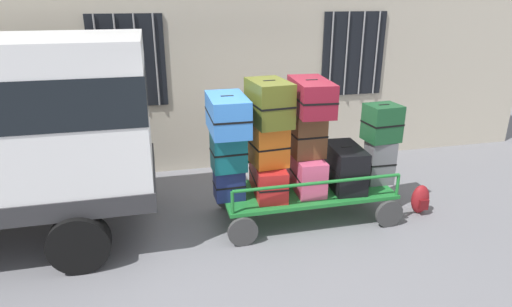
{
  "coord_description": "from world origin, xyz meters",
  "views": [
    {
      "loc": [
        -1.43,
        -5.01,
        3.02
      ],
      "look_at": [
        -0.17,
        0.21,
        1.04
      ],
      "focal_mm": 30.23,
      "sensor_mm": 36.0,
      "label": 1
    }
  ],
  "objects_px": {
    "suitcase_left_top": "(227,114)",
    "suitcase_midleft_bottom": "(268,178)",
    "suitcase_right_middle": "(382,123)",
    "backpack": "(420,199)",
    "suitcase_center_middle": "(309,135)",
    "suitcase_midright_bottom": "(345,167)",
    "suitcase_left_bottom": "(229,184)",
    "suitcase_left_middle": "(229,151)",
    "luggage_cart": "(306,194)",
    "suitcase_midleft_middle": "(269,144)",
    "suitcase_right_bottom": "(379,162)",
    "suitcase_center_bottom": "(306,172)",
    "suitcase_midleft_top": "(269,103)",
    "suitcase_center_top": "(311,96)"
  },
  "relations": [
    {
      "from": "suitcase_left_middle",
      "to": "suitcase_left_top",
      "type": "bearing_deg",
      "value": 90.0
    },
    {
      "from": "suitcase_midleft_bottom",
      "to": "suitcase_right_middle",
      "type": "bearing_deg",
      "value": 0.09
    },
    {
      "from": "suitcase_right_middle",
      "to": "backpack",
      "type": "height_order",
      "value": "suitcase_right_middle"
    },
    {
      "from": "suitcase_midleft_bottom",
      "to": "backpack",
      "type": "xyz_separation_m",
      "value": [
        2.23,
        -0.3,
        -0.44
      ]
    },
    {
      "from": "suitcase_left_middle",
      "to": "suitcase_center_top",
      "type": "height_order",
      "value": "suitcase_center_top"
    },
    {
      "from": "suitcase_center_middle",
      "to": "backpack",
      "type": "distance_m",
      "value": 1.98
    },
    {
      "from": "suitcase_left_middle",
      "to": "suitcase_left_top",
      "type": "distance_m",
      "value": 0.49
    },
    {
      "from": "suitcase_left_bottom",
      "to": "suitcase_midright_bottom",
      "type": "distance_m",
      "value": 1.66
    },
    {
      "from": "suitcase_left_top",
      "to": "backpack",
      "type": "xyz_separation_m",
      "value": [
        2.78,
        -0.25,
        -1.4
      ]
    },
    {
      "from": "suitcase_left_bottom",
      "to": "suitcase_left_middle",
      "type": "relative_size",
      "value": 0.81
    },
    {
      "from": "backpack",
      "to": "suitcase_center_middle",
      "type": "bearing_deg",
      "value": 171.62
    },
    {
      "from": "suitcase_midright_bottom",
      "to": "backpack",
      "type": "bearing_deg",
      "value": -12.11
    },
    {
      "from": "suitcase_left_bottom",
      "to": "suitcase_midright_bottom",
      "type": "height_order",
      "value": "suitcase_midright_bottom"
    },
    {
      "from": "suitcase_left_middle",
      "to": "suitcase_center_top",
      "type": "bearing_deg",
      "value": 0.3
    },
    {
      "from": "suitcase_left_bottom",
      "to": "suitcase_center_middle",
      "type": "relative_size",
      "value": 0.67
    },
    {
      "from": "suitcase_left_bottom",
      "to": "suitcase_left_middle",
      "type": "height_order",
      "value": "suitcase_left_middle"
    },
    {
      "from": "suitcase_midleft_top",
      "to": "suitcase_center_top",
      "type": "distance_m",
      "value": 0.56
    },
    {
      "from": "suitcase_left_bottom",
      "to": "backpack",
      "type": "bearing_deg",
      "value": -5.23
    },
    {
      "from": "luggage_cart",
      "to": "suitcase_left_middle",
      "type": "relative_size",
      "value": 4.72
    },
    {
      "from": "luggage_cart",
      "to": "suitcase_left_top",
      "type": "height_order",
      "value": "suitcase_left_top"
    },
    {
      "from": "suitcase_center_bottom",
      "to": "suitcase_right_middle",
      "type": "xyz_separation_m",
      "value": [
        1.11,
        -0.01,
        0.65
      ]
    },
    {
      "from": "suitcase_left_top",
      "to": "suitcase_midleft_bottom",
      "type": "xyz_separation_m",
      "value": [
        0.55,
        0.05,
        -0.96
      ]
    },
    {
      "from": "luggage_cart",
      "to": "suitcase_center_middle",
      "type": "distance_m",
      "value": 0.89
    },
    {
      "from": "backpack",
      "to": "suitcase_midleft_top",
      "type": "bearing_deg",
      "value": 172.71
    },
    {
      "from": "suitcase_center_middle",
      "to": "suitcase_midright_bottom",
      "type": "xyz_separation_m",
      "value": [
        0.55,
        -0.01,
        -0.51
      ]
    },
    {
      "from": "suitcase_left_top",
      "to": "suitcase_right_bottom",
      "type": "relative_size",
      "value": 1.36
    },
    {
      "from": "suitcase_left_middle",
      "to": "suitcase_left_bottom",
      "type": "bearing_deg",
      "value": 90.0
    },
    {
      "from": "suitcase_right_middle",
      "to": "backpack",
      "type": "xyz_separation_m",
      "value": [
        0.57,
        -0.31,
        -1.12
      ]
    },
    {
      "from": "suitcase_center_bottom",
      "to": "suitcase_center_middle",
      "type": "bearing_deg",
      "value": -90.0
    },
    {
      "from": "suitcase_left_bottom",
      "to": "suitcase_center_middle",
      "type": "distance_m",
      "value": 1.26
    },
    {
      "from": "suitcase_center_bottom",
      "to": "backpack",
      "type": "distance_m",
      "value": 1.77
    },
    {
      "from": "suitcase_midleft_bottom",
      "to": "suitcase_center_bottom",
      "type": "bearing_deg",
      "value": 0.99
    },
    {
      "from": "suitcase_midright_bottom",
      "to": "suitcase_right_middle",
      "type": "bearing_deg",
      "value": 6.68
    },
    {
      "from": "suitcase_midleft_bottom",
      "to": "suitcase_midright_bottom",
      "type": "height_order",
      "value": "suitcase_midright_bottom"
    },
    {
      "from": "suitcase_left_middle",
      "to": "backpack",
      "type": "distance_m",
      "value": 2.93
    },
    {
      "from": "suitcase_left_bottom",
      "to": "suitcase_center_top",
      "type": "relative_size",
      "value": 0.45
    },
    {
      "from": "luggage_cart",
      "to": "suitcase_left_top",
      "type": "xyz_separation_m",
      "value": [
        -1.11,
        -0.02,
        1.25
      ]
    },
    {
      "from": "suitcase_midleft_bottom",
      "to": "suitcase_center_bottom",
      "type": "distance_m",
      "value": 0.55
    },
    {
      "from": "suitcase_left_bottom",
      "to": "suitcase_midleft_top",
      "type": "xyz_separation_m",
      "value": [
        0.55,
        0.03,
        1.07
      ]
    },
    {
      "from": "suitcase_midleft_middle",
      "to": "suitcase_midleft_top",
      "type": "bearing_deg",
      "value": -90.0
    },
    {
      "from": "suitcase_midleft_bottom",
      "to": "suitcase_midleft_middle",
      "type": "xyz_separation_m",
      "value": [
        0.0,
        -0.01,
        0.5
      ]
    },
    {
      "from": "suitcase_left_middle",
      "to": "luggage_cart",
      "type": "bearing_deg",
      "value": 1.96
    },
    {
      "from": "suitcase_midleft_middle",
      "to": "suitcase_center_middle",
      "type": "relative_size",
      "value": 0.9
    },
    {
      "from": "suitcase_midleft_bottom",
      "to": "suitcase_midleft_middle",
      "type": "height_order",
      "value": "suitcase_midleft_middle"
    },
    {
      "from": "suitcase_left_top",
      "to": "suitcase_left_bottom",
      "type": "bearing_deg",
      "value": 90.0
    },
    {
      "from": "suitcase_midleft_middle",
      "to": "suitcase_center_bottom",
      "type": "height_order",
      "value": "suitcase_midleft_middle"
    },
    {
      "from": "suitcase_midleft_middle",
      "to": "suitcase_right_middle",
      "type": "distance_m",
      "value": 1.67
    },
    {
      "from": "suitcase_left_bottom",
      "to": "suitcase_midleft_top",
      "type": "bearing_deg",
      "value": 3.15
    },
    {
      "from": "suitcase_midleft_middle",
      "to": "suitcase_right_middle",
      "type": "xyz_separation_m",
      "value": [
        1.66,
        0.01,
        0.18
      ]
    },
    {
      "from": "suitcase_center_top",
      "to": "backpack",
      "type": "xyz_separation_m",
      "value": [
        1.68,
        -0.25,
        -1.57
      ]
    }
  ]
}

